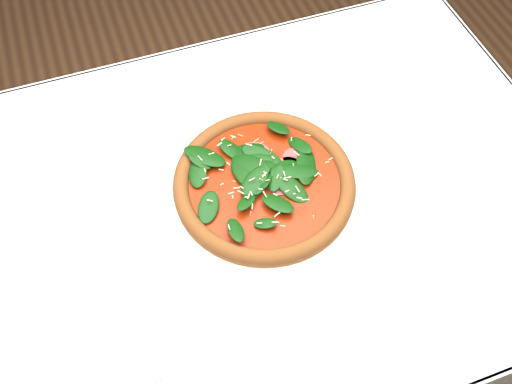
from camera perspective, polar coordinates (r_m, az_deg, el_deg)
name	(u,v)px	position (r m, az deg, el deg)	size (l,w,h in m)	color
ground	(246,345)	(1.66, -1.00, -15.05)	(6.00, 6.00, 0.00)	brown
dining_table	(241,232)	(1.06, -1.52, -4.01)	(1.21, 0.81, 0.75)	white
plate	(264,188)	(0.98, 0.82, 0.39)	(0.36, 0.36, 0.02)	white
pizza	(264,181)	(0.97, 0.84, 1.07)	(0.40, 0.40, 0.04)	#945523
saucer_far	(337,77)	(1.16, 8.06, 11.36)	(0.14, 0.14, 0.01)	white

